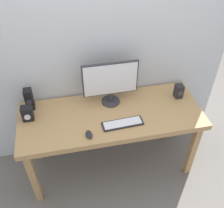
# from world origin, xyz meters

# --- Properties ---
(ground_plane) EXTENTS (6.00, 6.00, 0.00)m
(ground_plane) POSITION_xyz_m (0.00, 0.00, 0.00)
(ground_plane) COLOR slate
(wall_back) EXTENTS (2.51, 0.04, 3.00)m
(wall_back) POSITION_xyz_m (0.00, 0.37, 1.50)
(wall_back) COLOR silver
(wall_back) RESTS_ON ground_plane
(desk) EXTENTS (1.70, 0.66, 0.77)m
(desk) POSITION_xyz_m (0.00, 0.00, 0.68)
(desk) COLOR tan
(desk) RESTS_ON ground_plane
(monitor) EXTENTS (0.52, 0.18, 0.44)m
(monitor) POSITION_xyz_m (0.03, 0.17, 1.01)
(monitor) COLOR #333338
(monitor) RESTS_ON desk
(keyboard_primary) EXTENTS (0.37, 0.13, 0.02)m
(keyboard_primary) POSITION_xyz_m (0.07, -0.15, 0.78)
(keyboard_primary) COLOR #232328
(keyboard_primary) RESTS_ON desk
(mouse) EXTENTS (0.07, 0.10, 0.04)m
(mouse) POSITION_xyz_m (-0.24, -0.23, 0.78)
(mouse) COLOR #232328
(mouse) RESTS_ON desk
(speaker_right) EXTENTS (0.07, 0.08, 0.14)m
(speaker_right) POSITION_xyz_m (0.70, 0.11, 0.84)
(speaker_right) COLOR #232328
(speaker_right) RESTS_ON desk
(speaker_left) EXTENTS (0.07, 0.09, 0.21)m
(speaker_left) POSITION_xyz_m (-0.73, 0.24, 0.87)
(speaker_left) COLOR black
(speaker_left) RESTS_ON desk
(audio_controller) EXTENTS (0.10, 0.09, 0.14)m
(audio_controller) POSITION_xyz_m (-0.74, 0.08, 0.84)
(audio_controller) COLOR black
(audio_controller) RESTS_ON desk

